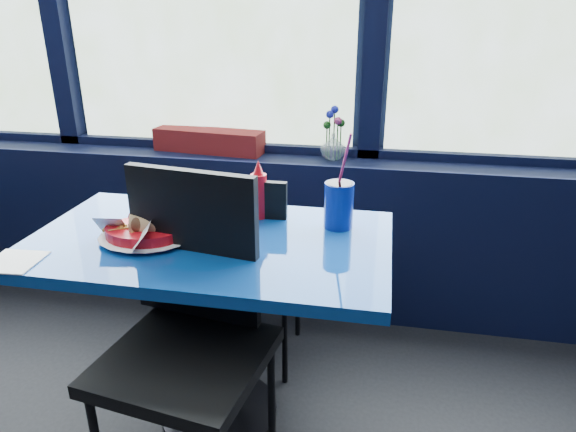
% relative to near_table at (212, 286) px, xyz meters
% --- Properties ---
extents(window_sill, '(5.00, 0.26, 0.80)m').
position_rel_near_table_xyz_m(window_sill, '(-0.30, 0.87, -0.17)').
color(window_sill, black).
rests_on(window_sill, ground).
extents(near_table, '(1.20, 0.70, 0.75)m').
position_rel_near_table_xyz_m(near_table, '(0.00, 0.00, 0.00)').
color(near_table, black).
rests_on(near_table, ground).
extents(chair_near_front, '(0.52, 0.52, 1.01)m').
position_rel_near_table_xyz_m(chair_near_front, '(0.00, -0.22, 0.01)').
color(chair_near_front, black).
rests_on(chair_near_front, ground).
extents(chair_near_back, '(0.41, 0.41, 0.89)m').
position_rel_near_table_xyz_m(chair_near_back, '(0.03, 0.32, -0.06)').
color(chair_near_back, black).
rests_on(chair_near_back, ground).
extents(planter_box, '(0.56, 0.20, 0.11)m').
position_rel_near_table_xyz_m(planter_box, '(-0.30, 0.89, 0.29)').
color(planter_box, maroon).
rests_on(planter_box, window_sill).
extents(flower_vase, '(0.12, 0.13, 0.25)m').
position_rel_near_table_xyz_m(flower_vase, '(0.32, 0.87, 0.31)').
color(flower_vase, silver).
rests_on(flower_vase, window_sill).
extents(food_basket, '(0.30, 0.30, 0.10)m').
position_rel_near_table_xyz_m(food_basket, '(-0.19, -0.06, 0.22)').
color(food_basket, '#B90C16').
rests_on(food_basket, near_table).
extents(ketchup_bottle, '(0.06, 0.06, 0.22)m').
position_rel_near_table_xyz_m(ketchup_bottle, '(0.12, 0.21, 0.28)').
color(ketchup_bottle, '#B90C16').
rests_on(ketchup_bottle, near_table).
extents(soda_cup, '(0.10, 0.10, 0.34)m').
position_rel_near_table_xyz_m(soda_cup, '(0.41, 0.18, 0.27)').
color(soda_cup, navy).
rests_on(soda_cup, near_table).
extents(napkin, '(0.16, 0.16, 0.00)m').
position_rel_near_table_xyz_m(napkin, '(-0.52, -0.28, 0.18)').
color(napkin, white).
rests_on(napkin, near_table).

